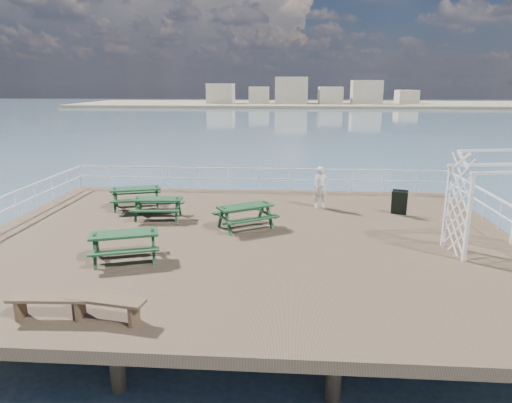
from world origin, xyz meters
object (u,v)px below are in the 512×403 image
object	(u,v)px
flat_bench_far	(105,304)
picnic_table_c	(245,212)
picnic_table_b	(158,204)
trellis_arbor	(495,207)
picnic_table_a	(136,193)
flat_bench_near	(49,302)
picnic_table_d	(124,240)
person	(321,187)

from	to	relation	value
flat_bench_far	picnic_table_c	bearing A→B (deg)	80.01
picnic_table_b	flat_bench_far	world-z (taller)	picnic_table_b
trellis_arbor	flat_bench_far	bearing A→B (deg)	-163.30
flat_bench_far	picnic_table_a	bearing A→B (deg)	114.11
picnic_table_c	flat_bench_near	distance (m)	7.67
picnic_table_c	picnic_table_d	size ratio (longest dim) A/B	1.06
picnic_table_b	trellis_arbor	world-z (taller)	trellis_arbor
picnic_table_c	flat_bench_near	xyz separation A→B (m)	(-3.68, -6.73, -0.22)
flat_bench_near	trellis_arbor	size ratio (longest dim) A/B	0.56
picnic_table_d	person	size ratio (longest dim) A/B	1.35
picnic_table_a	flat_bench_far	bearing A→B (deg)	-93.07
picnic_table_b	picnic_table_d	size ratio (longest dim) A/B	0.83
flat_bench_far	person	distance (m)	11.04
picnic_table_b	flat_bench_far	distance (m)	7.78
picnic_table_b	trellis_arbor	bearing A→B (deg)	-18.02
picnic_table_c	flat_bench_near	size ratio (longest dim) A/B	1.39
trellis_arbor	picnic_table_a	bearing A→B (deg)	152.30
picnic_table_d	person	world-z (taller)	person
picnic_table_b	person	world-z (taller)	person
flat_bench_near	flat_bench_far	size ratio (longest dim) A/B	0.97
picnic_table_c	flat_bench_far	size ratio (longest dim) A/B	1.34
flat_bench_near	person	world-z (taller)	person
picnic_table_b	person	bearing A→B (deg)	13.57
picnic_table_d	flat_bench_near	xyz separation A→B (m)	(-0.46, -3.47, -0.22)
flat_bench_near	person	size ratio (longest dim) A/B	1.03
flat_bench_near	trellis_arbor	world-z (taller)	trellis_arbor
picnic_table_c	picnic_table_d	world-z (taller)	picnic_table_c
picnic_table_c	person	size ratio (longest dim) A/B	1.43
flat_bench_far	person	size ratio (longest dim) A/B	1.07
picnic_table_a	picnic_table_d	xyz separation A→B (m)	(1.51, -5.60, -0.02)
picnic_table_b	flat_bench_near	world-z (taller)	picnic_table_b
flat_bench_near	picnic_table_b	bearing A→B (deg)	85.36
picnic_table_a	trellis_arbor	xyz separation A→B (m)	(12.43, -4.15, 0.78)
picnic_table_a	flat_bench_near	world-z (taller)	picnic_table_a
picnic_table_b	picnic_table_c	distance (m)	3.58
picnic_table_a	picnic_table_c	distance (m)	5.28
trellis_arbor	person	bearing A→B (deg)	126.22
picnic_table_c	person	bearing A→B (deg)	14.67
picnic_table_a	flat_bench_near	bearing A→B (deg)	-100.75
picnic_table_d	flat_bench_far	world-z (taller)	picnic_table_d
picnic_table_b	flat_bench_near	xyz separation A→B (m)	(-0.23, -7.71, -0.19)
picnic_table_b	flat_bench_far	bearing A→B (deg)	-86.36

